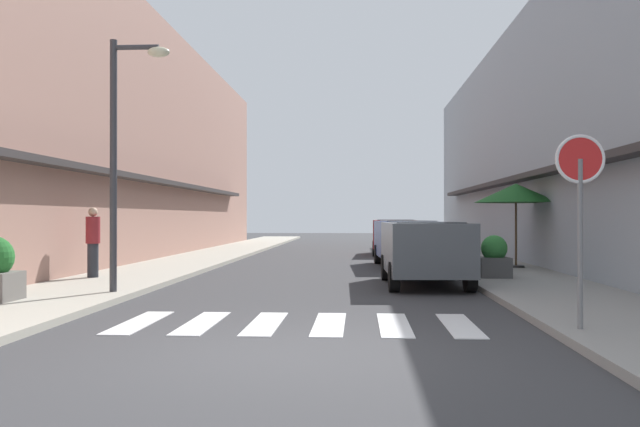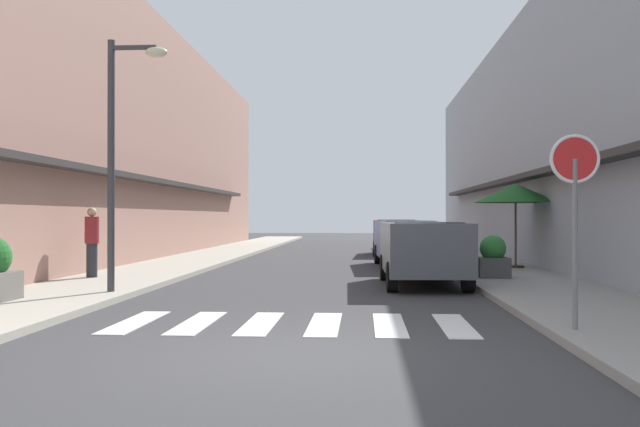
{
  "view_description": "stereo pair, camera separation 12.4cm",
  "coord_description": "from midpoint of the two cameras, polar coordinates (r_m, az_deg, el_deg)",
  "views": [
    {
      "loc": [
        0.91,
        -7.72,
        1.59
      ],
      "look_at": [
        -0.41,
        14.97,
        1.7
      ],
      "focal_mm": 37.71,
      "sensor_mm": 36.0,
      "label": 1
    },
    {
      "loc": [
        1.04,
        -7.71,
        1.59
      ],
      "look_at": [
        -0.41,
        14.97,
        1.7
      ],
      "focal_mm": 37.71,
      "sensor_mm": 36.0,
      "label": 2
    }
  ],
  "objects": [
    {
      "name": "ground_plane",
      "position": [
        23.13,
        1.22,
        -4.21
      ],
      "size": [
        84.41,
        84.41,
        0.0
      ],
      "primitive_type": "plane",
      "color": "#38383A"
    },
    {
      "name": "sidewalk_left",
      "position": [
        23.83,
        -10.5,
        -3.95
      ],
      "size": [
        2.74,
        53.71,
        0.12
      ],
      "primitive_type": "cube",
      "color": "#ADA899",
      "rests_on": "ground_plane"
    },
    {
      "name": "sidewalk_right",
      "position": [
        23.43,
        13.15,
        -4.01
      ],
      "size": [
        2.74,
        53.71,
        0.12
      ],
      "primitive_type": "cube",
      "color": "gray",
      "rests_on": "ground_plane"
    },
    {
      "name": "building_row_left",
      "position": [
        26.01,
        -18.33,
        5.97
      ],
      "size": [
        5.5,
        36.53,
        8.83
      ],
      "color": "#A87A6B",
      "rests_on": "ground_plane"
    },
    {
      "name": "building_row_right",
      "position": [
        25.33,
        21.5,
        5.59
      ],
      "size": [
        5.5,
        36.53,
        8.34
      ],
      "color": "#939EA8",
      "rests_on": "ground_plane"
    },
    {
      "name": "crosswalk",
      "position": [
        10.05,
        -1.99,
        -9.33
      ],
      "size": [
        5.2,
        2.2,
        0.01
      ],
      "color": "silver",
      "rests_on": "ground_plane"
    },
    {
      "name": "parked_car_near",
      "position": [
        15.57,
        8.95,
        -2.73
      ],
      "size": [
        1.89,
        4.02,
        1.47
      ],
      "color": "#4C5156",
      "rests_on": "ground_plane"
    },
    {
      "name": "parked_car_mid",
      "position": [
        21.33,
        7.51,
        -2.06
      ],
      "size": [
        1.98,
        4.5,
        1.47
      ],
      "color": "navy",
      "rests_on": "ground_plane"
    },
    {
      "name": "parked_car_far",
      "position": [
        28.19,
        6.57,
        -1.63
      ],
      "size": [
        1.94,
        4.08,
        1.47
      ],
      "color": "maroon",
      "rests_on": "ground_plane"
    },
    {
      "name": "round_street_sign",
      "position": [
        9.41,
        21.17,
        2.68
      ],
      "size": [
        0.65,
        0.07,
        2.55
      ],
      "color": "slate",
      "rests_on": "sidewalk_right"
    },
    {
      "name": "street_lamp",
      "position": [
        13.81,
        -16.28,
        6.32
      ],
      "size": [
        1.19,
        0.28,
        4.94
      ],
      "color": "#38383D",
      "rests_on": "sidewalk_left"
    },
    {
      "name": "cafe_umbrella",
      "position": [
        20.26,
        16.43,
        1.65
      ],
      "size": [
        2.39,
        2.39,
        2.43
      ],
      "color": "#262626",
      "rests_on": "sidewalk_right"
    },
    {
      "name": "planter_midblock",
      "position": [
        16.83,
        14.67,
        -3.67
      ],
      "size": [
        0.74,
        0.74,
        1.02
      ],
      "color": "#4C4C4C",
      "rests_on": "sidewalk_right"
    },
    {
      "name": "pedestrian_walking_near",
      "position": [
        17.19,
        -18.6,
        -2.18
      ],
      "size": [
        0.34,
        0.34,
        1.69
      ],
      "rotation": [
        0.0,
        0.0,
        2.4
      ],
      "color": "#282B33",
      "rests_on": "sidewalk_left"
    }
  ]
}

